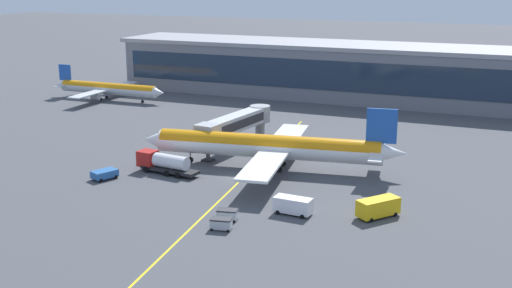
{
  "coord_description": "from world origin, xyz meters",
  "views": [
    {
      "loc": [
        39.58,
        -86.79,
        30.77
      ],
      "look_at": [
        1.22,
        4.7,
        4.5
      ],
      "focal_mm": 45.03,
      "sensor_mm": 36.0,
      "label": 1
    }
  ],
  "objects_px": {
    "fuel_tanker": "(164,162)",
    "lavatory_truck": "(377,207)",
    "pushback_tug": "(104,174)",
    "baggage_cart_1": "(227,214)",
    "main_airliner": "(269,146)",
    "crew_van": "(292,205)",
    "commuter_jet_near": "(108,88)",
    "baggage_cart_0": "(221,224)"
  },
  "relations": [
    {
      "from": "pushback_tug",
      "to": "baggage_cart_1",
      "type": "height_order",
      "value": "baggage_cart_1"
    },
    {
      "from": "main_airliner",
      "to": "lavatory_truck",
      "type": "relative_size",
      "value": 7.28
    },
    {
      "from": "pushback_tug",
      "to": "commuter_jet_near",
      "type": "relative_size",
      "value": 0.14
    },
    {
      "from": "fuel_tanker",
      "to": "baggage_cart_1",
      "type": "relative_size",
      "value": 3.79
    },
    {
      "from": "main_airliner",
      "to": "baggage_cart_1",
      "type": "distance_m",
      "value": 23.76
    },
    {
      "from": "main_airliner",
      "to": "fuel_tanker",
      "type": "distance_m",
      "value": 17.2
    },
    {
      "from": "commuter_jet_near",
      "to": "crew_van",
      "type": "bearing_deg",
      "value": -39.44
    },
    {
      "from": "crew_van",
      "to": "commuter_jet_near",
      "type": "bearing_deg",
      "value": 140.56
    },
    {
      "from": "baggage_cart_1",
      "to": "crew_van",
      "type": "bearing_deg",
      "value": 37.15
    },
    {
      "from": "crew_van",
      "to": "baggage_cart_0",
      "type": "height_order",
      "value": "crew_van"
    },
    {
      "from": "pushback_tug",
      "to": "baggage_cart_1",
      "type": "relative_size",
      "value": 1.51
    },
    {
      "from": "main_airliner",
      "to": "pushback_tug",
      "type": "bearing_deg",
      "value": -145.01
    },
    {
      "from": "main_airliner",
      "to": "pushback_tug",
      "type": "height_order",
      "value": "main_airliner"
    },
    {
      "from": "lavatory_truck",
      "to": "crew_van",
      "type": "height_order",
      "value": "lavatory_truck"
    },
    {
      "from": "fuel_tanker",
      "to": "lavatory_truck",
      "type": "height_order",
      "value": "fuel_tanker"
    },
    {
      "from": "baggage_cart_0",
      "to": "baggage_cart_1",
      "type": "distance_m",
      "value": 3.2
    },
    {
      "from": "pushback_tug",
      "to": "commuter_jet_near",
      "type": "xyz_separation_m",
      "value": [
        -37.83,
        54.55,
        2.1
      ]
    },
    {
      "from": "fuel_tanker",
      "to": "baggage_cart_0",
      "type": "height_order",
      "value": "fuel_tanker"
    },
    {
      "from": "fuel_tanker",
      "to": "pushback_tug",
      "type": "relative_size",
      "value": 2.51
    },
    {
      "from": "lavatory_truck",
      "to": "fuel_tanker",
      "type": "bearing_deg",
      "value": 170.53
    },
    {
      "from": "baggage_cart_1",
      "to": "lavatory_truck",
      "type": "bearing_deg",
      "value": 26.01
    },
    {
      "from": "pushback_tug",
      "to": "crew_van",
      "type": "relative_size",
      "value": 0.86
    },
    {
      "from": "baggage_cart_0",
      "to": "baggage_cart_1",
      "type": "xyz_separation_m",
      "value": [
        -0.65,
        3.13,
        0.0
      ]
    },
    {
      "from": "main_airliner",
      "to": "crew_van",
      "type": "bearing_deg",
      "value": -60.04
    },
    {
      "from": "pushback_tug",
      "to": "crew_van",
      "type": "height_order",
      "value": "crew_van"
    },
    {
      "from": "main_airliner",
      "to": "fuel_tanker",
      "type": "height_order",
      "value": "main_airliner"
    },
    {
      "from": "crew_van",
      "to": "baggage_cart_0",
      "type": "bearing_deg",
      "value": -126.99
    },
    {
      "from": "crew_van",
      "to": "baggage_cart_0",
      "type": "distance_m",
      "value": 10.59
    },
    {
      "from": "baggage_cart_1",
      "to": "commuter_jet_near",
      "type": "relative_size",
      "value": 0.09
    },
    {
      "from": "main_airliner",
      "to": "lavatory_truck",
      "type": "height_order",
      "value": "main_airliner"
    },
    {
      "from": "pushback_tug",
      "to": "baggage_cart_1",
      "type": "distance_m",
      "value": 26.31
    },
    {
      "from": "fuel_tanker",
      "to": "lavatory_truck",
      "type": "xyz_separation_m",
      "value": [
        35.66,
        -5.95,
        -0.32
      ]
    },
    {
      "from": "fuel_tanker",
      "to": "baggage_cart_0",
      "type": "distance_m",
      "value": 25.74
    },
    {
      "from": "fuel_tanker",
      "to": "lavatory_truck",
      "type": "relative_size",
      "value": 1.83
    },
    {
      "from": "lavatory_truck",
      "to": "crew_van",
      "type": "distance_m",
      "value": 11.12
    },
    {
      "from": "fuel_tanker",
      "to": "lavatory_truck",
      "type": "bearing_deg",
      "value": -9.47
    },
    {
      "from": "baggage_cart_1",
      "to": "commuter_jet_near",
      "type": "height_order",
      "value": "commuter_jet_near"
    },
    {
      "from": "baggage_cart_0",
      "to": "lavatory_truck",
      "type": "bearing_deg",
      "value": 34.64
    },
    {
      "from": "main_airliner",
      "to": "commuter_jet_near",
      "type": "relative_size",
      "value": 1.35
    },
    {
      "from": "pushback_tug",
      "to": "crew_van",
      "type": "distance_m",
      "value": 32.13
    },
    {
      "from": "fuel_tanker",
      "to": "crew_van",
      "type": "xyz_separation_m",
      "value": [
        25.04,
        -9.24,
        -0.43
      ]
    },
    {
      "from": "main_airliner",
      "to": "baggage_cart_0",
      "type": "xyz_separation_m",
      "value": [
        4.03,
        -26.47,
        -2.97
      ]
    }
  ]
}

